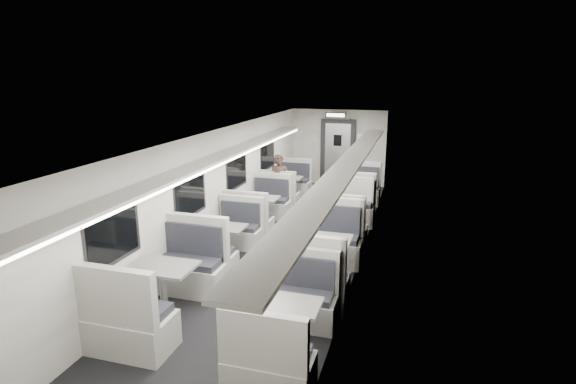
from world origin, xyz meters
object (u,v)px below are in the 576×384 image
Objects in this scene: booth_left_d at (164,290)px; booth_right_c at (322,259)px; booth_left_a at (288,189)px; exit_sign at (336,115)px; passenger at (279,183)px; booth_right_d at (288,327)px; vestibule_door at (338,153)px; booth_right_a at (356,197)px; booth_left_c at (225,242)px; booth_right_b at (345,218)px; booth_left_b at (261,211)px.

booth_left_d is 1.02× the size of booth_right_c.
booth_left_a is at bearing 112.90° from booth_right_c.
booth_left_a is 5.14m from booth_right_c.
booth_right_c is 6.85m from exit_sign.
booth_left_d is 5.63m from passenger.
booth_right_c is 1.56× the size of passenger.
booth_left_a is 1.34× the size of passenger.
vestibule_door is at bearing 96.24° from booth_right_d.
booth_right_a is 3.47× the size of exit_sign.
vestibule_door is (-1.00, 9.14, 0.68)m from booth_right_d.
booth_left_c is 0.96× the size of booth_right_d.
booth_right_d is at bearing -90.00° from booth_right_a.
booth_right_c is (2.00, -4.74, 0.06)m from booth_left_a.
booth_left_a is 0.86× the size of booth_right_c.
passenger is at bearing -87.76° from booth_left_a.
passenger is (0.04, 3.43, 0.39)m from booth_left_c.
passenger is (-1.96, 1.44, 0.33)m from booth_right_b.
booth_left_d is at bearing -90.00° from booth_left_c.
vestibule_door reaches higher than booth_left_d.
booth_left_b is at bearing 90.00° from booth_left_d.
exit_sign reaches higher than passenger.
booth_left_b is 4.70m from vestibule_door.
exit_sign is at bearing 113.81° from booth_right_a.
booth_left_a is 0.94× the size of vestibule_door.
booth_left_a is 2.28m from booth_left_b.
booth_left_a is 0.98m from passenger.
booth_left_d is 8.56m from exit_sign.
booth_left_d reaches higher than booth_right_a.
booth_left_a is 4.33m from booth_left_c.
booth_left_c is 2.82m from booth_right_b.
booth_left_d reaches higher than booth_right_b.
booth_right_d is at bearing -51.82° from booth_left_c.
booth_right_b is 4.63m from exit_sign.
passenger reaches higher than booth_left_b.
booth_right_c is (0.00, -2.40, 0.00)m from booth_right_b.
vestibule_door reaches higher than booth_right_d.
booth_left_c is 0.85× the size of booth_right_c.
booth_right_c reaches higher than booth_left_b.
booth_right_d is at bearing -10.10° from booth_left_d.
booth_right_c is at bearing -11.49° from booth_left_c.
passenger is (0.04, 5.62, 0.32)m from booth_left_d.
exit_sign is (-1.00, 4.11, 1.87)m from booth_right_b.
booth_left_a is 6.52m from booth_left_d.
exit_sign is at bearing 60.66° from booth_left_a.
booth_right_c is at bearing -90.00° from booth_right_b.
booth_right_c is 1.13× the size of booth_right_d.
booth_right_a is (2.00, 1.79, 0.02)m from booth_left_b.
exit_sign is (-1.00, 6.51, 1.87)m from booth_right_c.
vestibule_door is at bearing 66.20° from booth_left_a.
booth_right_a is at bearing 62.49° from booth_left_c.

